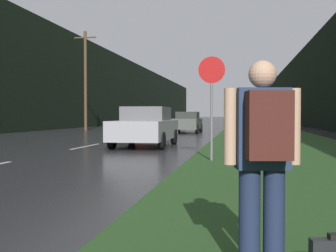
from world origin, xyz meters
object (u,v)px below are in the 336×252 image
object	(u,v)px
hitchhiker_with_backpack	(263,155)
car_passing_far	(187,122)
car_passing_near	(145,127)
car_oncoming	(144,121)
stop_sign	(212,96)

from	to	relation	value
hitchhiker_with_backpack	car_passing_far	distance (m)	26.33
car_passing_near	car_oncoming	bearing A→B (deg)	-76.54
stop_sign	car_passing_far	world-z (taller)	stop_sign
stop_sign	car_oncoming	xyz separation A→B (m)	(-7.51, 24.04, -1.00)
hitchhiker_with_backpack	car_passing_far	size ratio (longest dim) A/B	0.38
car_passing_far	car_oncoming	world-z (taller)	car_passing_far
hitchhiker_with_backpack	car_passing_near	distance (m)	13.55
car_passing_near	car_oncoming	distance (m)	19.67
stop_sign	car_passing_near	world-z (taller)	stop_sign
car_passing_near	stop_sign	bearing A→B (deg)	120.85
car_oncoming	hitchhiker_with_backpack	bearing A→B (deg)	-75.26
car_passing_near	hitchhiker_with_backpack	bearing A→B (deg)	106.61
car_passing_near	car_oncoming	size ratio (longest dim) A/B	0.97
stop_sign	car_passing_far	size ratio (longest dim) A/B	0.65
car_passing_far	car_passing_near	bearing A→B (deg)	90.00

